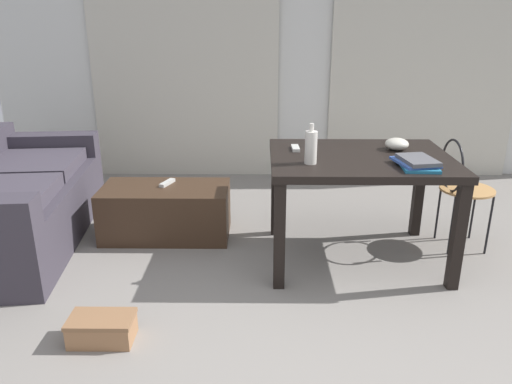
% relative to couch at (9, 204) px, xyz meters
% --- Properties ---
extents(ground_plane, '(7.99, 7.99, 0.00)m').
position_rel_couch_xyz_m(ground_plane, '(2.30, -0.27, -0.31)').
color(ground_plane, gray).
extents(wall_back, '(6.29, 0.10, 2.69)m').
position_rel_couch_xyz_m(wall_back, '(2.30, 1.79, 1.04)').
color(wall_back, silver).
rests_on(wall_back, ground).
extents(curtains, '(4.30, 0.03, 2.47)m').
position_rel_couch_xyz_m(curtains, '(2.30, 1.71, 0.93)').
color(curtains, beige).
rests_on(curtains, ground).
extents(couch, '(1.09, 1.91, 0.73)m').
position_rel_couch_xyz_m(couch, '(0.00, 0.00, 0.00)').
color(couch, '#38333D').
rests_on(couch, ground).
extents(coffee_table, '(0.96, 0.49, 0.39)m').
position_rel_couch_xyz_m(coffee_table, '(1.14, 0.13, -0.11)').
color(coffee_table, '#382619').
rests_on(coffee_table, ground).
extents(craft_table, '(1.19, 0.91, 0.75)m').
position_rel_couch_xyz_m(craft_table, '(2.52, -0.24, 0.34)').
color(craft_table, black).
rests_on(craft_table, ground).
extents(wire_chair, '(0.38, 0.38, 0.81)m').
position_rel_couch_xyz_m(wire_chair, '(3.28, -0.04, 0.20)').
color(wire_chair, '#B7844C').
rests_on(wire_chair, ground).
extents(bottle_near, '(0.08, 0.08, 0.25)m').
position_rel_couch_xyz_m(bottle_near, '(2.17, -0.42, 0.55)').
color(bottle_near, beige).
rests_on(bottle_near, craft_table).
extents(bowl, '(0.16, 0.16, 0.08)m').
position_rel_couch_xyz_m(bowl, '(2.80, -0.08, 0.48)').
color(bowl, beige).
rests_on(bowl, craft_table).
extents(book_stack, '(0.27, 0.32, 0.06)m').
position_rel_couch_xyz_m(book_stack, '(2.82, -0.49, 0.47)').
color(book_stack, '#1E668C').
rests_on(book_stack, craft_table).
extents(tv_remote_on_table, '(0.05, 0.15, 0.02)m').
position_rel_couch_xyz_m(tv_remote_on_table, '(2.10, -0.09, 0.45)').
color(tv_remote_on_table, '#B7B7B2').
rests_on(tv_remote_on_table, craft_table).
extents(tv_remote_primary, '(0.10, 0.17, 0.03)m').
position_rel_couch_xyz_m(tv_remote_primary, '(1.15, 0.20, 0.10)').
color(tv_remote_primary, '#B7B7B2').
rests_on(tv_remote_primary, coffee_table).
extents(shoebox, '(0.34, 0.20, 0.14)m').
position_rel_couch_xyz_m(shoebox, '(1.03, -1.20, -0.24)').
color(shoebox, '#996B47').
rests_on(shoebox, ground).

